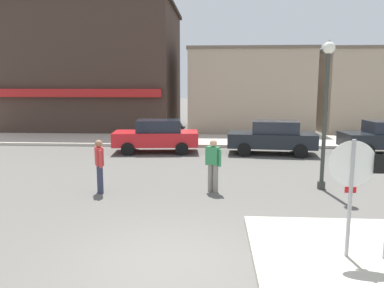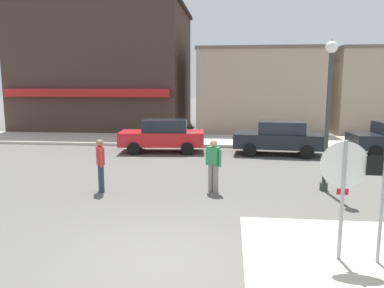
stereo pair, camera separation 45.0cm
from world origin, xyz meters
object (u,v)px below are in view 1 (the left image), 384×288
(pedestrian_crossing_near, at_px, (213,164))
(parked_car_nearest, at_px, (157,135))
(parked_car_second, at_px, (272,137))
(lamp_post, at_px, (326,94))
(stop_sign, at_px, (351,183))
(pedestrian_crossing_far, at_px, (99,164))

(pedestrian_crossing_near, bearing_deg, parked_car_nearest, 112.84)
(parked_car_nearest, bearing_deg, parked_car_second, -1.32)
(parked_car_second, distance_m, pedestrian_crossing_near, 6.96)
(lamp_post, height_order, parked_car_second, lamp_post)
(stop_sign, height_order, parked_car_second, stop_sign)
(parked_car_second, height_order, pedestrian_crossing_far, pedestrian_crossing_far)
(stop_sign, distance_m, pedestrian_crossing_near, 5.17)
(stop_sign, bearing_deg, lamp_post, 79.57)
(parked_car_nearest, xyz_separation_m, pedestrian_crossing_far, (-0.65, -6.85, 0.06))
(parked_car_nearest, bearing_deg, stop_sign, -64.67)
(parked_car_nearest, height_order, pedestrian_crossing_far, pedestrian_crossing_far)
(pedestrian_crossing_near, xyz_separation_m, pedestrian_crossing_far, (-3.40, -0.32, 0.00))
(stop_sign, distance_m, parked_car_nearest, 12.22)
(stop_sign, height_order, pedestrian_crossing_near, stop_sign)
(parked_car_nearest, relative_size, parked_car_second, 1.00)
(parked_car_nearest, relative_size, pedestrian_crossing_far, 2.57)
(lamp_post, bearing_deg, stop_sign, -100.43)
(stop_sign, distance_m, lamp_post, 5.29)
(lamp_post, xyz_separation_m, pedestrian_crossing_far, (-6.79, -0.83, -2.09))
(lamp_post, distance_m, pedestrian_crossing_far, 7.15)
(stop_sign, xyz_separation_m, parked_car_second, (0.24, 10.90, -0.71))
(parked_car_nearest, xyz_separation_m, parked_car_second, (5.46, -0.13, 0.00))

